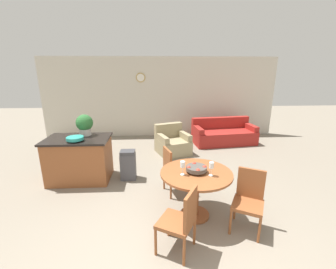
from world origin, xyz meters
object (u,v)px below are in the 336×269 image
wine_glass_right (211,166)px  couch (223,135)px  dining_chair_near_right (249,198)px  dining_table (196,182)px  wine_glass_left (183,165)px  armchair (172,143)px  teal_bowl (75,138)px  fruit_bowl (196,168)px  kitchen_island (80,159)px  dining_chair_near_left (181,219)px  potted_plant (85,124)px  trash_bin (128,165)px  dining_chair_far_side (173,169)px

wine_glass_right → couch: size_ratio=0.11×
dining_chair_near_right → couch: bearing=-73.3°
dining_table → wine_glass_left: wine_glass_left is taller
dining_table → armchair: bearing=93.1°
dining_table → teal_bowl: 2.53m
fruit_bowl → dining_chair_near_right: bearing=-22.7°
wine_glass_left → armchair: bearing=88.8°
couch → armchair: size_ratio=1.88×
kitchen_island → wine_glass_left: bearing=-36.0°
dining_table → teal_bowl: teal_bowl is taller
dining_chair_near_left → potted_plant: (-1.81, 2.32, 0.68)m
trash_bin → couch: 3.61m
dining_chair_near_right → dining_chair_far_side: bearing=-17.0°
dining_table → fruit_bowl: (-0.00, -0.00, 0.24)m
dining_chair_near_right → wine_glass_right: (-0.53, 0.17, 0.44)m
dining_chair_near_right → armchair: 3.31m
wine_glass_left → teal_bowl: size_ratio=0.65×
dining_chair_far_side → fruit_bowl: bearing=5.4°
armchair → wine_glass_right: bearing=-103.4°
potted_plant → trash_bin: potted_plant is taller
wine_glass_right → potted_plant: size_ratio=0.48×
dining_chair_near_left → wine_glass_left: 0.79m
dining_chair_near_right → armchair: size_ratio=0.84×
dining_table → dining_chair_far_side: bearing=112.2°
potted_plant → trash_bin: (0.90, -0.23, -0.85)m
potted_plant → armchair: bearing=33.3°
dining_chair_far_side → armchair: size_ratio=0.84×
kitchen_island → couch: 4.42m
couch → kitchen_island: bearing=-155.9°
kitchen_island → trash_bin: 1.03m
dining_table → dining_chair_near_right: bearing=-22.8°
teal_bowl → armchair: 2.74m
potted_plant → armchair: size_ratio=0.42×
wine_glass_left → dining_table: bearing=19.0°
wine_glass_left → couch: wine_glass_left is taller
fruit_bowl → trash_bin: 1.90m
potted_plant → dining_chair_near_left: bearing=-52.0°
dining_chair_near_left → dining_table: bearing=5.5°
dining_chair_far_side → couch: (1.84, 2.95, -0.22)m
wine_glass_left → kitchen_island: (-2.01, 1.46, -0.47)m
wine_glass_right → dining_chair_near_right: bearing=-18.2°
potted_plant → couch: bearing=29.8°
teal_bowl → kitchen_island: bearing=99.1°
dining_chair_near_left → wine_glass_left: size_ratio=4.22×
fruit_bowl → potted_plant: bearing=143.0°
dining_table → teal_bowl: size_ratio=3.38×
dining_chair_near_left → wine_glass_right: wine_glass_right is taller
dining_chair_near_right → armchair: dining_chair_near_right is taller
wine_glass_left → couch: size_ratio=0.11×
fruit_bowl → teal_bowl: (-2.20, 1.19, 0.15)m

